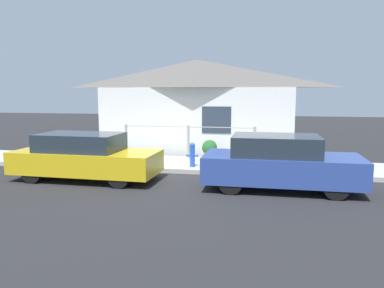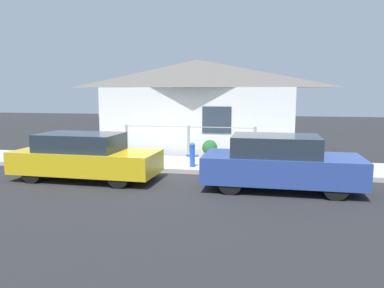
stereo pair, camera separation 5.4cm
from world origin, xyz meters
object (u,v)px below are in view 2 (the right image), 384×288
car_left (85,157)px  potted_plant_near_hydrant (210,148)px  car_right (280,163)px  fire_hydrant (192,154)px

car_left → potted_plant_near_hydrant: size_ratio=6.17×
car_right → fire_hydrant: car_right is taller
car_left → fire_hydrant: bearing=33.6°
fire_hydrant → potted_plant_near_hydrant: (0.32, 1.56, -0.04)m
car_right → potted_plant_near_hydrant: size_ratio=5.88×
car_right → potted_plant_near_hydrant: 4.09m
car_right → fire_hydrant: bearing=146.3°
car_right → fire_hydrant: 3.22m
car_right → potted_plant_near_hydrant: (-2.35, 3.34, -0.19)m
car_right → fire_hydrant: size_ratio=5.07×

